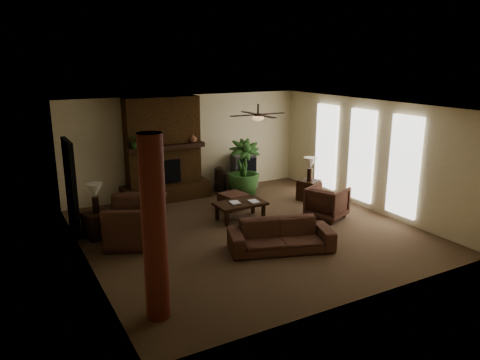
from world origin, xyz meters
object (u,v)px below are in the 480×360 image
tv_stand (242,180)px  floor_vase (220,177)px  armchair_left (137,215)px  armchair_right (327,201)px  floor_plant (244,181)px  sofa (281,231)px  side_table_left (97,225)px  side_table_right (308,190)px  lamp_right (310,165)px  coffee_table (240,205)px  ottoman (233,201)px  log_column (154,229)px  lamp_left (95,192)px

tv_stand → floor_vase: bearing=173.7°
armchair_left → armchair_right: armchair_left is taller
armchair_right → tv_stand: (-0.53, 3.29, -0.18)m
armchair_left → floor_plant: (3.60, 1.82, -0.16)m
sofa → side_table_left: size_ratio=3.81×
floor_plant → side_table_right: 1.82m
floor_vase → lamp_right: (1.73, -1.95, 0.57)m
coffee_table → ottoman: size_ratio=2.00×
lamp_right → sofa: bearing=-136.5°
coffee_table → tv_stand: tv_stand is taller
armchair_left → tv_stand: armchair_left is taller
log_column → tv_stand: (4.53, 5.55, -1.15)m
coffee_table → side_table_right: size_ratio=2.18×
ottoman → tv_stand: 1.92m
ottoman → coffee_table: bearing=-106.6°
armchair_left → tv_stand: 4.70m
ottoman → floor_vase: floor_vase is taller
log_column → floor_plant: 6.47m
armchair_right → coffee_table: bearing=41.4°
sofa → lamp_left: size_ratio=3.22×
log_column → lamp_left: bearing=91.4°
tv_stand → side_table_left: bearing=-164.4°
ottoman → lamp_left: size_ratio=0.92×
armchair_right → lamp_right: lamp_right is taller
log_column → side_table_left: bearing=91.6°
floor_plant → log_column: bearing=-130.9°
side_table_right → floor_vase: bearing=132.9°
tv_stand → lamp_right: size_ratio=1.31×
floor_vase → side_table_right: floor_vase is taller
armchair_right → lamp_right: (0.49, 1.35, 0.57)m
armchair_right → ottoman: size_ratio=1.44×
floor_vase → side_table_left: 4.34m
ottoman → lamp_right: bearing=-10.3°
coffee_table → lamp_right: bearing=10.3°
armchair_left → lamp_right: armchair_left is taller
side_table_right → log_column: bearing=-146.7°
armchair_left → armchair_right: (4.47, -0.75, -0.17)m
armchair_right → floor_vase: armchair_right is taller
armchair_left → side_table_right: armchair_left is taller
side_table_left → side_table_right: 5.67m
side_table_right → coffee_table: bearing=-168.5°
coffee_table → lamp_left: bearing=170.4°
armchair_right → ottoman: (-1.65, 1.74, -0.23)m
coffee_table → floor_vase: (0.65, 2.38, 0.06)m
log_column → armchair_left: 3.17m
side_table_left → sofa: bearing=-38.9°
log_column → side_table_right: log_column is taller
ottoman → floor_plant: 1.17m
tv_stand → lamp_left: lamp_left is taller
log_column → armchair_left: size_ratio=2.03×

